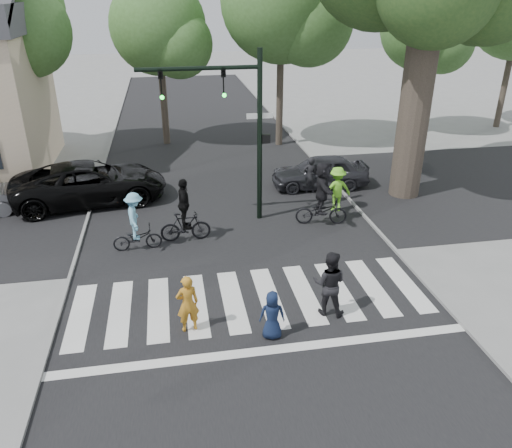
{
  "coord_description": "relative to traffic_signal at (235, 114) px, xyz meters",
  "views": [
    {
      "loc": [
        -1.88,
        -10.31,
        7.7
      ],
      "look_at": [
        0.5,
        3.0,
        1.3
      ],
      "focal_mm": 35.0,
      "sensor_mm": 36.0,
      "label": 1
    }
  ],
  "objects": [
    {
      "name": "ground",
      "position": [
        -0.35,
        -6.2,
        -3.9
      ],
      "size": [
        120.0,
        120.0,
        0.0
      ],
      "primitive_type": "plane",
      "color": "gray",
      "rests_on": "ground"
    },
    {
      "name": "road_stem",
      "position": [
        -0.35,
        -1.2,
        -3.9
      ],
      "size": [
        10.0,
        70.0,
        0.01
      ],
      "primitive_type": "cube",
      "color": "black",
      "rests_on": "ground"
    },
    {
      "name": "road_cross",
      "position": [
        -0.35,
        1.8,
        -3.89
      ],
      "size": [
        70.0,
        10.0,
        0.01
      ],
      "primitive_type": "cube",
      "color": "black",
      "rests_on": "ground"
    },
    {
      "name": "curb_left",
      "position": [
        -5.4,
        -1.2,
        -3.85
      ],
      "size": [
        0.1,
        70.0,
        0.1
      ],
      "primitive_type": "cube",
      "color": "gray",
      "rests_on": "ground"
    },
    {
      "name": "curb_right",
      "position": [
        4.7,
        -1.2,
        -3.85
      ],
      "size": [
        0.1,
        70.0,
        0.1
      ],
      "primitive_type": "cube",
      "color": "gray",
      "rests_on": "ground"
    },
    {
      "name": "crosswalk",
      "position": [
        -0.35,
        -5.54,
        -3.89
      ],
      "size": [
        10.0,
        3.85,
        0.01
      ],
      "color": "silver",
      "rests_on": "ground"
    },
    {
      "name": "traffic_signal",
      "position": [
        0.0,
        0.0,
        0.0
      ],
      "size": [
        4.45,
        0.29,
        6.0
      ],
      "color": "black",
      "rests_on": "ground"
    },
    {
      "name": "bg_tree_1",
      "position": [
        -9.06,
        9.28,
        2.75
      ],
      "size": [
        6.09,
        5.8,
        9.8
      ],
      "color": "brown",
      "rests_on": "ground"
    },
    {
      "name": "bg_tree_2",
      "position": [
        -2.11,
        10.42,
        1.88
      ],
      "size": [
        5.04,
        4.8,
        8.4
      ],
      "color": "brown",
      "rests_on": "ground"
    },
    {
      "name": "bg_tree_3",
      "position": [
        3.95,
        9.07,
        3.04
      ],
      "size": [
        6.3,
        6.0,
        10.2
      ],
      "color": "brown",
      "rests_on": "ground"
    },
    {
      "name": "bg_tree_4",
      "position": [
        11.88,
        9.93,
        1.73
      ],
      "size": [
        4.83,
        4.6,
        8.15
      ],
      "color": "brown",
      "rests_on": "ground"
    },
    {
      "name": "pedestrian_woman",
      "position": [
        -2.09,
        -6.26,
        -3.13
      ],
      "size": [
        0.62,
        0.47,
        1.54
      ],
      "primitive_type": "imported",
      "rotation": [
        0.0,
        0.0,
        3.33
      ],
      "color": "#C38222",
      "rests_on": "ground"
    },
    {
      "name": "pedestrian_child",
      "position": [
        -0.12,
        -6.9,
        -3.27
      ],
      "size": [
        0.67,
        0.49,
        1.27
      ],
      "primitive_type": "imported",
      "rotation": [
        0.0,
        0.0,
        2.99
      ],
      "color": "#121D3A",
      "rests_on": "ground"
    },
    {
      "name": "pedestrian_adult",
      "position": [
        1.52,
        -6.17,
        -3.01
      ],
      "size": [
        1.06,
        0.97,
        1.78
      ],
      "primitive_type": "imported",
      "rotation": [
        0.0,
        0.0,
        2.73
      ],
      "color": "black",
      "rests_on": "ground"
    },
    {
      "name": "cyclist_left",
      "position": [
        -3.48,
        -1.72,
        -3.05
      ],
      "size": [
        1.57,
        1.03,
        1.96
      ],
      "color": "black",
      "rests_on": "ground"
    },
    {
      "name": "cyclist_mid",
      "position": [
        -1.91,
        -1.32,
        -3.0
      ],
      "size": [
        1.68,
        1.02,
        2.18
      ],
      "color": "black",
      "rests_on": "ground"
    },
    {
      "name": "cyclist_right",
      "position": [
        2.94,
        -0.87,
        -2.86
      ],
      "size": [
        1.92,
        1.78,
        2.33
      ],
      "color": "black",
      "rests_on": "ground"
    },
    {
      "name": "car_suv",
      "position": [
        -5.42,
        2.67,
        -3.09
      ],
      "size": [
        6.19,
        3.58,
        1.62
      ],
      "primitive_type": "imported",
      "rotation": [
        0.0,
        0.0,
        1.73
      ],
      "color": "black",
      "rests_on": "ground"
    },
    {
      "name": "car_grey",
      "position": [
        3.95,
        2.69,
        -3.21
      ],
      "size": [
        4.13,
        1.83,
        1.38
      ],
      "primitive_type": "imported",
      "rotation": [
        0.0,
        0.0,
        -1.62
      ],
      "color": "#2C2C31",
      "rests_on": "ground"
    },
    {
      "name": "bystander_hivis",
      "position": [
        3.84,
        0.19,
        -3.04
      ],
      "size": [
        1.16,
        0.71,
        1.73
      ],
      "primitive_type": "imported",
      "rotation": [
        0.0,
        0.0,
        3.2
      ],
      "color": "#72D62B",
      "rests_on": "ground"
    },
    {
      "name": "bystander_dark",
      "position": [
        3.34,
        2.08,
        -3.13
      ],
      "size": [
        0.58,
        0.4,
        1.54
      ],
      "primitive_type": "imported",
      "rotation": [
        0.0,
        0.0,
        3.08
      ],
      "color": "black",
      "rests_on": "ground"
    }
  ]
}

